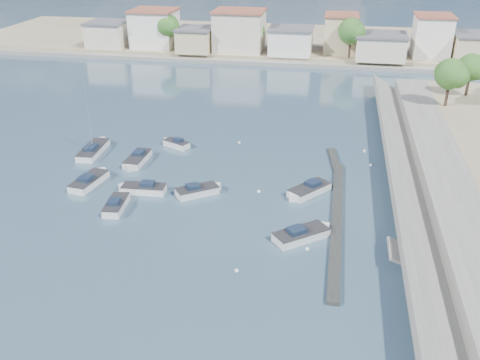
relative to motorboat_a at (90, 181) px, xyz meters
The scene contains 17 objects.
ground 33.31m from the motorboat_a, 53.14° to the left, with size 400.00×400.00×0.00m, color #294453.
seawall_walkway 38.49m from the motorboat_a, ahead, with size 5.00×90.00×1.80m, color slate.
breakwater 26.89m from the motorboat_a, ahead, with size 2.00×31.02×0.35m.
far_shore_land 81.15m from the motorboat_a, 75.75° to the left, with size 160.00×40.00×1.40m, color gray.
far_shore_quay 61.02m from the motorboat_a, 70.88° to the left, with size 160.00×2.50×0.80m, color slate.
far_town 70.74m from the motorboat_a, 64.23° to the left, with size 113.01×12.80×8.35m.
shore_trees 61.93m from the motorboat_a, 62.65° to the left, with size 74.56×38.32×7.92m.
motorboat_a is the anchor object (origin of this frame).
motorboat_b 12.48m from the motorboat_a, ahead, with size 4.66×4.07×1.48m.
motorboat_c 6.36m from the motorboat_a, ahead, with size 5.20×2.04×1.48m.
motorboat_d 23.88m from the motorboat_a, ahead, with size 4.66×5.14×1.48m.
motorboat_e 6.86m from the motorboat_a, 43.18° to the right, with size 2.16×4.89×1.48m.
motorboat_f 13.62m from the motorboat_a, 63.34° to the left, with size 3.84×2.76×1.48m.
motorboat_g 7.02m from the motorboat_a, 64.16° to the left, with size 2.04×5.67×1.48m.
motorboat_h 25.08m from the motorboat_a, 16.33° to the right, with size 5.32×4.84×1.48m.
sailboat 9.16m from the motorboat_a, 111.81° to the left, with size 2.50×7.08×9.00m.
mooring_buoys 23.07m from the motorboat_a, ahead, with size 17.13×28.61×0.37m.
Camera 1 is at (5.92, -35.91, 26.16)m, focal length 40.00 mm.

